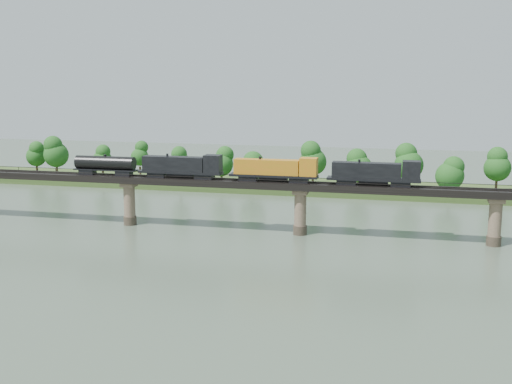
# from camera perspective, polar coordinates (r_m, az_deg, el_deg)

# --- Properties ---
(ground) EXTENTS (400.00, 400.00, 0.00)m
(ground) POSITION_cam_1_polar(r_m,az_deg,el_deg) (112.31, 1.37, -7.46)
(ground) COLOR #394839
(ground) RESTS_ON ground
(far_bank) EXTENTS (300.00, 24.00, 1.60)m
(far_bank) POSITION_cam_1_polar(r_m,az_deg,el_deg) (193.79, 6.63, 0.37)
(far_bank) COLOR #2E461C
(far_bank) RESTS_ON ground
(bridge) EXTENTS (236.00, 30.00, 11.50)m
(bridge) POSITION_cam_1_polar(r_m,az_deg,el_deg) (139.42, 3.96, -1.60)
(bridge) COLOR #473A2D
(bridge) RESTS_ON ground
(bridge_superstructure) EXTENTS (220.00, 4.90, 0.75)m
(bridge_superstructure) POSITION_cam_1_polar(r_m,az_deg,el_deg) (138.23, 3.99, 0.97)
(bridge_superstructure) COLOR black
(bridge_superstructure) RESTS_ON bridge
(far_treeline) EXTENTS (289.06, 17.54, 13.60)m
(far_treeline) POSITION_cam_1_polar(r_m,az_deg,el_deg) (189.29, 4.05, 2.63)
(far_treeline) COLOR #382619
(far_treeline) RESTS_ON far_bank
(freight_train) EXTENTS (78.42, 3.06, 5.40)m
(freight_train) POSITION_cam_1_polar(r_m,az_deg,el_deg) (140.53, -1.20, 2.09)
(freight_train) COLOR black
(freight_train) RESTS_ON bridge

